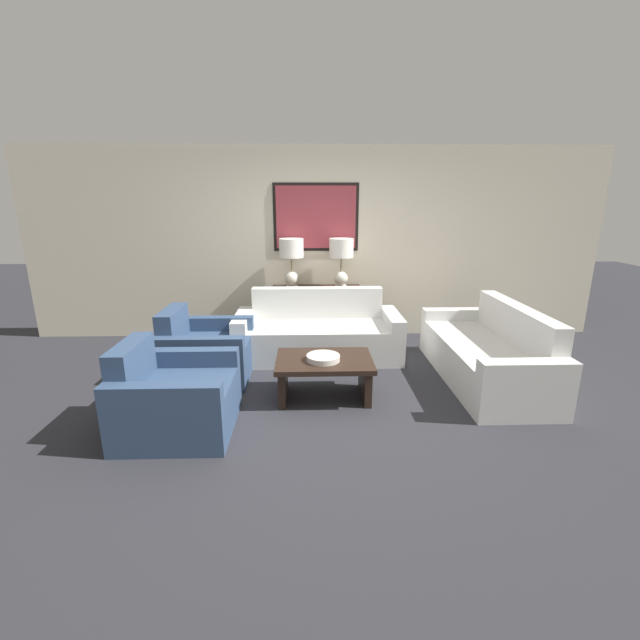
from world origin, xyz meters
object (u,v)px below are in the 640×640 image
console_table (317,313)px  table_lamp_left (291,255)px  couch_by_back_wall (318,335)px  couch_by_side (487,355)px  armchair_near_back_wall (205,353)px  table_lamp_right (341,255)px  armchair_near_camera (175,399)px  decorative_bowl (323,358)px  coffee_table (324,370)px

console_table → table_lamp_left: bearing=180.0°
couch_by_back_wall → couch_by_side: bearing=-23.2°
armchair_near_back_wall → table_lamp_right: bearing=39.1°
couch_by_back_wall → armchair_near_back_wall: size_ratio=2.18×
console_table → couch_by_back_wall: couch_by_back_wall is taller
table_lamp_left → armchair_near_back_wall: (-0.93, -1.31, -0.93)m
console_table → couch_by_side: 2.37m
table_lamp_left → armchair_near_camera: 2.79m
couch_by_back_wall → decorative_bowl: couch_by_back_wall is taller
armchair_near_back_wall → armchair_near_camera: 1.15m
couch_by_side → coffee_table: size_ratio=2.15×
decorative_bowl → couch_by_back_wall: bearing=91.0°
decorative_bowl → table_lamp_left: bearing=100.6°
table_lamp_right → decorative_bowl: table_lamp_right is taller
table_lamp_right → armchair_near_back_wall: (-1.61, -1.31, -0.93)m
couch_by_back_wall → armchair_near_back_wall: bearing=-153.8°
coffee_table → armchair_near_back_wall: armchair_near_back_wall is taller
table_lamp_left → couch_by_side: (2.19, -1.48, -0.93)m
table_lamp_right → couch_by_side: (1.51, -1.48, -0.93)m
table_lamp_right → decorative_bowl: bearing=-99.3°
table_lamp_right → armchair_near_camera: 3.09m
table_lamp_left → armchair_near_back_wall: table_lamp_left is taller
table_lamp_left → armchair_near_camera: (-0.93, -2.46, -0.93)m
console_table → table_lamp_right: 0.90m
armchair_near_camera → couch_by_back_wall: bearing=54.4°
armchair_near_back_wall → console_table: bearing=45.8°
couch_by_side → coffee_table: couch_by_side is taller
table_lamp_right → armchair_near_camera: table_lamp_right is taller
console_table → table_lamp_left: 0.90m
couch_by_side → armchair_near_back_wall: (-3.12, 0.17, -0.01)m
console_table → armchair_near_camera: armchair_near_camera is taller
coffee_table → decorative_bowl: 0.16m
table_lamp_right → armchair_near_camera: bearing=-123.3°
table_lamp_right → couch_by_side: bearing=-44.4°
table_lamp_right → decorative_bowl: size_ratio=2.03×
couch_by_side → coffee_table: (-1.82, -0.41, 0.01)m
console_table → armchair_near_camera: (-1.27, -2.46, -0.10)m
table_lamp_left → coffee_table: size_ratio=0.70×
decorative_bowl → table_lamp_right: bearing=80.7°
armchair_near_back_wall → armchair_near_camera: (0.00, -1.15, 0.00)m
console_table → table_lamp_right: table_lamp_right is taller
couch_by_side → armchair_near_camera: (-3.12, -0.98, -0.01)m
table_lamp_right → couch_by_side: table_lamp_right is taller
couch_by_side → decorative_bowl: couch_by_side is taller
coffee_table → armchair_near_back_wall: 1.43m
console_table → armchair_near_back_wall: armchair_near_back_wall is taller
coffee_table → armchair_near_back_wall: bearing=156.2°
decorative_bowl → armchair_near_back_wall: 1.45m
decorative_bowl → armchair_near_camera: size_ratio=0.35×
table_lamp_left → decorative_bowl: size_ratio=2.03×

